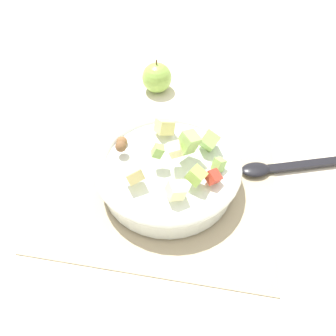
{
  "coord_description": "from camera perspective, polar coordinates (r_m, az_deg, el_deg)",
  "views": [
    {
      "loc": [
        -0.08,
        0.38,
        0.5
      ],
      "look_at": [
        -0.01,
        -0.01,
        0.05
      ],
      "focal_mm": 36.03,
      "sensor_mm": 36.0,
      "label": 1
    }
  ],
  "objects": [
    {
      "name": "serving_spoon",
      "position": [
        0.69,
        18.67,
        0.19
      ],
      "size": [
        0.24,
        0.1,
        0.01
      ],
      "color": "black",
      "rests_on": "placemat"
    },
    {
      "name": "salad_bowl",
      "position": [
        0.61,
        0.04,
        -0.37
      ],
      "size": [
        0.26,
        0.26,
        0.12
      ],
      "color": "white",
      "rests_on": "placemat"
    },
    {
      "name": "ground_plane",
      "position": [
        0.64,
        -1.0,
        -3.39
      ],
      "size": [
        2.4,
        2.4,
        0.0
      ],
      "primitive_type": "plane",
      "color": "silver"
    },
    {
      "name": "placemat",
      "position": [
        0.64,
        -1.0,
        -3.23
      ],
      "size": [
        0.42,
        0.35,
        0.01
      ],
      "primitive_type": "cube",
      "color": "tan",
      "rests_on": "ground_plane"
    },
    {
      "name": "whole_apple",
      "position": [
        0.84,
        -1.9,
        15.02
      ],
      "size": [
        0.07,
        0.07,
        0.08
      ],
      "color": "#8CB74C",
      "rests_on": "ground_plane"
    }
  ]
}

